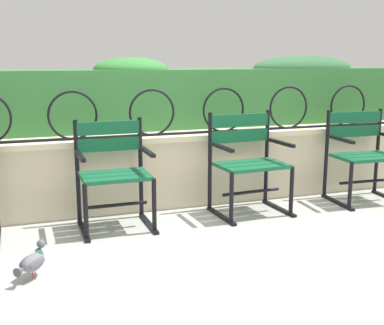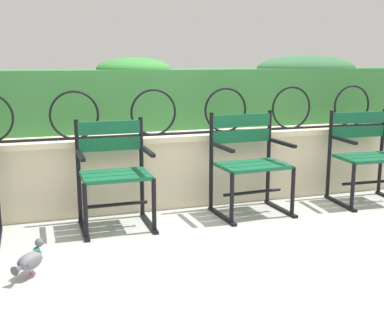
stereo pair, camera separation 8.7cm
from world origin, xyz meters
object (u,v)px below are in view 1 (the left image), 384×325
object	(u,v)px
park_chair_rightmost	(362,153)
park_chair_centre_left	(113,171)
park_chair_centre_right	(248,160)
pigeon_far_side	(33,262)

from	to	relation	value
park_chair_rightmost	park_chair_centre_left	bearing A→B (deg)	179.73
park_chair_centre_left	park_chair_centre_right	world-z (taller)	park_chair_centre_right
park_chair_centre_left	park_chair_centre_right	bearing A→B (deg)	0.23
park_chair_centre_left	pigeon_far_side	xyz separation A→B (m)	(-0.67, -0.83, -0.35)
park_chair_centre_right	pigeon_far_side	bearing A→B (deg)	-155.94
park_chair_centre_left	pigeon_far_side	size ratio (longest dim) A/B	3.52
park_chair_rightmost	pigeon_far_side	distance (m)	3.22
park_chair_centre_left	pigeon_far_side	distance (m)	1.13
pigeon_far_side	park_chair_rightmost	bearing A→B (deg)	14.88
park_chair_centre_left	park_chair_rightmost	world-z (taller)	park_chair_centre_left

